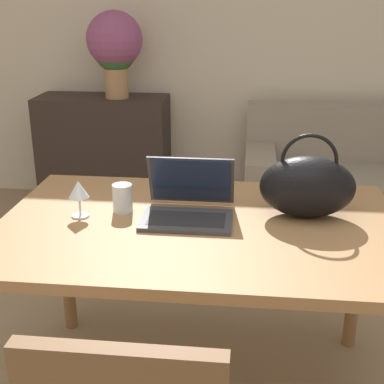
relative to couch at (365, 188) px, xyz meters
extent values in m
cube|color=beige|center=(-1.04, 0.50, 1.06)|extent=(10.00, 0.06, 2.70)
cube|color=olive|center=(-1.00, -1.85, 0.47)|extent=(1.47, 0.96, 0.04)
cylinder|color=olive|center=(-1.67, -1.43, 0.08)|extent=(0.06, 0.06, 0.74)
cylinder|color=olive|center=(-0.32, -1.43, 0.08)|extent=(0.06, 0.06, 0.74)
cube|color=gray|center=(0.00, -0.05, -0.08)|extent=(1.69, 0.79, 0.42)
cube|color=gray|center=(0.00, 0.25, 0.33)|extent=(1.69, 0.20, 0.40)
cube|color=gray|center=(-0.74, -0.05, -0.01)|extent=(0.20, 0.79, 0.56)
cube|color=#332823|center=(-1.92, 0.22, 0.14)|extent=(0.97, 0.40, 0.85)
cube|color=#38383D|center=(-1.05, -1.85, 0.50)|extent=(0.33, 0.21, 0.02)
cube|color=black|center=(-1.05, -1.85, 0.51)|extent=(0.28, 0.14, 0.00)
cube|color=#38383D|center=(-1.05, -1.70, 0.60)|extent=(0.33, 0.08, 0.20)
cube|color=#19233D|center=(-1.05, -1.71, 0.60)|extent=(0.30, 0.07, 0.18)
cylinder|color=silver|center=(-1.30, -1.77, 0.54)|extent=(0.08, 0.08, 0.11)
cylinder|color=silver|center=(-1.45, -1.83, 0.49)|extent=(0.07, 0.07, 0.01)
cylinder|color=silver|center=(-1.45, -1.83, 0.53)|extent=(0.01, 0.01, 0.07)
cone|color=silver|center=(-1.45, -1.83, 0.60)|extent=(0.08, 0.08, 0.06)
ellipsoid|color=black|center=(-0.61, -1.74, 0.61)|extent=(0.35, 0.19, 0.23)
torus|color=black|center=(-0.61, -1.74, 0.70)|extent=(0.21, 0.01, 0.21)
cylinder|color=tan|center=(-1.79, 0.18, 0.70)|extent=(0.17, 0.17, 0.26)
sphere|color=#3D6B38|center=(-1.79, 0.18, 0.90)|extent=(0.30, 0.30, 0.30)
sphere|color=#994C7F|center=(-1.79, 0.18, 0.98)|extent=(0.40, 0.40, 0.40)
camera|label=1|loc=(-0.83, -3.63, 1.27)|focal=50.00mm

